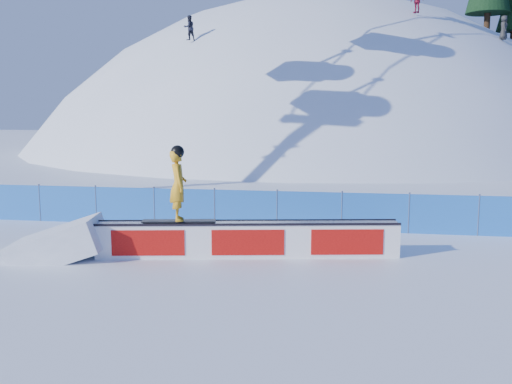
# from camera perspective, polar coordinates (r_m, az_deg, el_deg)

# --- Properties ---
(ground) EXTENTS (160.00, 160.00, 0.00)m
(ground) POSITION_cam_1_polar(r_m,az_deg,el_deg) (13.79, -4.41, -7.42)
(ground) COLOR white
(ground) RESTS_ON ground
(snow_hill) EXTENTS (64.00, 64.00, 64.00)m
(snow_hill) POSITION_cam_1_polar(r_m,az_deg,el_deg) (59.12, 5.68, -13.27)
(snow_hill) COLOR white
(snow_hill) RESTS_ON ground
(safety_fence) EXTENTS (22.05, 0.05, 1.30)m
(safety_fence) POSITION_cam_1_polar(r_m,az_deg,el_deg) (17.95, -1.05, -1.72)
(safety_fence) COLOR blue
(safety_fence) RESTS_ON ground
(rail_box) EXTENTS (7.62, 1.90, 0.92)m
(rail_box) POSITION_cam_1_polar(r_m,az_deg,el_deg) (14.49, -0.82, -4.76)
(rail_box) COLOR white
(rail_box) RESTS_ON ground
(snow_ramp) EXTENTS (2.57, 1.86, 1.46)m
(snow_ramp) POSITION_cam_1_polar(r_m,az_deg,el_deg) (15.35, -19.08, -6.22)
(snow_ramp) COLOR white
(snow_ramp) RESTS_ON ground
(snowboarder) EXTENTS (1.87, 0.76, 1.93)m
(snowboarder) POSITION_cam_1_polar(r_m,az_deg,el_deg) (14.34, -7.79, 0.76)
(snowboarder) COLOR black
(snowboarder) RESTS_ON rail_box
(distant_skiers) EXTENTS (22.19, 11.74, 6.79)m
(distant_skiers) POSITION_cam_1_polar(r_m,az_deg,el_deg) (44.30, 9.10, 18.03)
(distant_skiers) COLOR black
(distant_skiers) RESTS_ON ground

